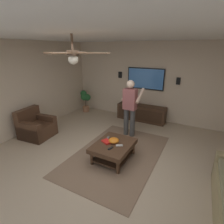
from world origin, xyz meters
TOP-DOWN VIEW (x-y plane):
  - ground_plane at (0.00, 0.00)m, footprint 7.54×7.54m
  - wall_back_tv at (3.19, 0.00)m, footprint 0.10×6.24m
  - wall_side_far at (0.00, 3.07)m, footprint 6.48×0.10m
  - ceiling_slab at (0.00, 0.00)m, footprint 6.48×6.24m
  - area_rug at (0.46, -0.00)m, footprint 2.92×1.86m
  - armchair at (0.21, 2.51)m, footprint 0.88×0.89m
  - coffee_table at (0.26, -0.00)m, footprint 1.00×0.80m
  - media_console at (2.86, 0.26)m, footprint 0.45×1.70m
  - tv at (3.10, 0.26)m, footprint 0.05×1.29m
  - person_standing at (1.56, 0.16)m, footprint 0.54×0.55m
  - potted_plant_tall at (2.70, 2.58)m, footprint 0.32×0.39m
  - bowl at (0.31, 0.02)m, footprint 0.24×0.24m
  - remote_white at (0.24, -0.16)m, footprint 0.12×0.15m
  - remote_black at (0.05, -0.04)m, footprint 0.16×0.07m
  - remote_grey at (0.42, 0.24)m, footprint 0.16×0.08m
  - book at (0.24, 0.17)m, footprint 0.24×0.27m
  - vase_round at (2.90, 0.56)m, footprint 0.22×0.22m
  - wall_speaker_left at (3.11, -0.82)m, footprint 0.06×0.12m
  - wall_speaker_right at (3.11, 1.24)m, footprint 0.06×0.12m
  - ceiling_fan at (-0.58, 0.29)m, footprint 1.19×1.20m

SIDE VIEW (x-z plane):
  - ground_plane at x=0.00m, z-range 0.00..0.00m
  - area_rug at x=0.46m, z-range 0.00..0.01m
  - media_console at x=2.86m, z-range 0.00..0.55m
  - armchair at x=0.21m, z-range -0.13..0.69m
  - coffee_table at x=0.26m, z-range 0.10..0.50m
  - remote_white at x=0.24m, z-range 0.40..0.42m
  - remote_black at x=0.05m, z-range 0.40..0.42m
  - remote_grey at x=0.42m, z-range 0.40..0.42m
  - book at x=0.24m, z-range 0.40..0.44m
  - bowl at x=0.31m, z-range 0.40..0.51m
  - potted_plant_tall at x=2.70m, z-range 0.09..0.96m
  - vase_round at x=2.90m, z-range 0.55..0.77m
  - person_standing at x=1.56m, z-range 0.11..1.75m
  - wall_back_tv at x=3.19m, z-range 0.00..2.67m
  - wall_side_far at x=0.00m, z-range 0.00..2.67m
  - tv at x=3.10m, z-range 1.09..1.82m
  - wall_speaker_left at x=3.11m, z-range 1.35..1.57m
  - wall_speaker_right at x=3.11m, z-range 1.41..1.63m
  - ceiling_fan at x=-0.58m, z-range 2.11..2.57m
  - ceiling_slab at x=0.00m, z-range 2.67..2.77m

